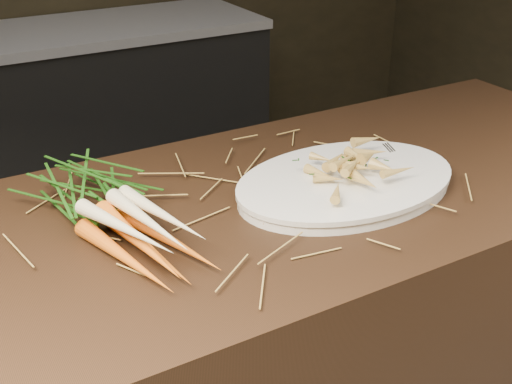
{
  "coord_description": "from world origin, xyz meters",
  "views": [
    {
      "loc": [
        -0.32,
        -0.66,
        1.5
      ],
      "look_at": [
        0.19,
        0.23,
        0.96
      ],
      "focal_mm": 45.0,
      "sensor_mm": 36.0,
      "label": 1
    }
  ],
  "objects": [
    {
      "name": "straw_bedding",
      "position": [
        0.0,
        0.3,
        0.91
      ],
      "size": [
        1.4,
        0.6,
        0.02
      ],
      "primitive_type": null,
      "color": "#A07137",
      "rests_on": "main_counter"
    },
    {
      "name": "roasted_veg_heap",
      "position": [
        0.41,
        0.25,
        0.95
      ],
      "size": [
        0.23,
        0.17,
        0.05
      ],
      "primitive_type": null,
      "rotation": [
        0.0,
        0.0,
        0.0
      ],
      "color": "gold",
      "rests_on": "serving_platter"
    },
    {
      "name": "serving_fork",
      "position": [
        0.58,
        0.23,
        0.93
      ],
      "size": [
        0.07,
        0.17,
        0.0
      ],
      "primitive_type": "cube",
      "rotation": [
        0.0,
        0.0,
        -0.32
      ],
      "color": "silver",
      "rests_on": "serving_platter"
    },
    {
      "name": "back_counter",
      "position": [
        0.3,
        2.18,
        0.42
      ],
      "size": [
        1.82,
        0.62,
        0.84
      ],
      "color": "black",
      "rests_on": "ground"
    },
    {
      "name": "serving_platter",
      "position": [
        0.41,
        0.25,
        0.91
      ],
      "size": [
        0.47,
        0.32,
        0.03
      ],
      "primitive_type": null,
      "rotation": [
        0.0,
        0.0,
        0.0
      ],
      "color": "white",
      "rests_on": "main_counter"
    },
    {
      "name": "root_veg_bunch",
      "position": [
        -0.06,
        0.36,
        0.94
      ],
      "size": [
        0.24,
        0.5,
        0.09
      ],
      "rotation": [
        0.0,
        0.0,
        0.18
      ],
      "color": "#CA6007",
      "rests_on": "main_counter"
    }
  ]
}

